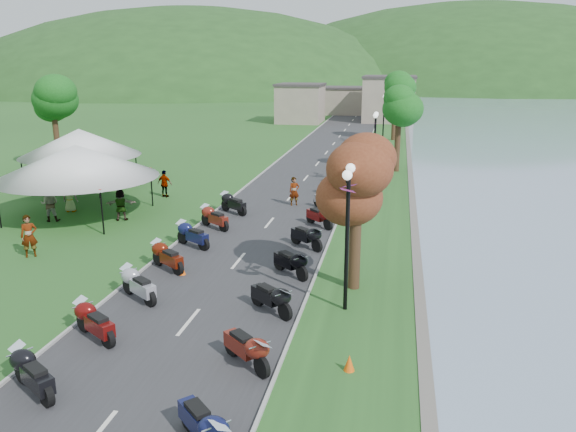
# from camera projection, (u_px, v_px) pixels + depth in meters

# --- Properties ---
(road) EXTENTS (7.00, 120.00, 0.02)m
(road) POSITION_uv_depth(u_px,v_px,m) (306.00, 178.00, 41.30)
(road) COLOR #333335
(road) RESTS_ON ground
(hills_backdrop) EXTENTS (360.00, 120.00, 76.00)m
(hills_backdrop) POSITION_uv_depth(u_px,v_px,m) (381.00, 85.00, 192.57)
(hills_backdrop) COLOR #285621
(hills_backdrop) RESTS_ON ground
(far_building) EXTENTS (18.00, 16.00, 5.00)m
(far_building) POSITION_uv_depth(u_px,v_px,m) (342.00, 101.00, 83.55)
(far_building) COLOR gray
(far_building) RESTS_ON ground
(moto_row_left) EXTENTS (2.60, 38.78, 1.10)m
(moto_row_left) POSITION_uv_depth(u_px,v_px,m) (31.00, 375.00, 14.48)
(moto_row_left) COLOR #331411
(moto_row_left) RESTS_ON ground
(moto_row_right) EXTENTS (2.60, 41.34, 1.10)m
(moto_row_right) POSITION_uv_depth(u_px,v_px,m) (300.00, 249.00, 24.20)
(moto_row_right) COLOR #331411
(moto_row_right) RESTS_ON ground
(vendor_tent_main) EXTENTS (5.80, 5.80, 4.00)m
(vendor_tent_main) POSITION_uv_depth(u_px,v_px,m) (79.00, 181.00, 30.77)
(vendor_tent_main) COLOR white
(vendor_tent_main) RESTS_ON ground
(vendor_tent_side) EXTENTS (5.28, 5.28, 4.00)m
(vendor_tent_side) POSITION_uv_depth(u_px,v_px,m) (81.00, 159.00, 37.75)
(vendor_tent_side) COLOR white
(vendor_tent_side) RESTS_ON ground
(tree_lakeside) EXTENTS (2.38, 2.38, 6.62)m
(tree_lakeside) POSITION_uv_depth(u_px,v_px,m) (356.00, 204.00, 20.55)
(tree_lakeside) COLOR #1B6D1D
(tree_lakeside) RESTS_ON ground
(pedestrian_a) EXTENTS (0.86, 0.82, 1.90)m
(pedestrian_a) POSITION_uv_depth(u_px,v_px,m) (32.00, 256.00, 24.87)
(pedestrian_a) COLOR slate
(pedestrian_a) RESTS_ON ground
(pedestrian_b) EXTENTS (1.06, 0.79, 1.93)m
(pedestrian_b) POSITION_uv_depth(u_px,v_px,m) (52.00, 221.00, 30.34)
(pedestrian_b) COLOR slate
(pedestrian_b) RESTS_ON ground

